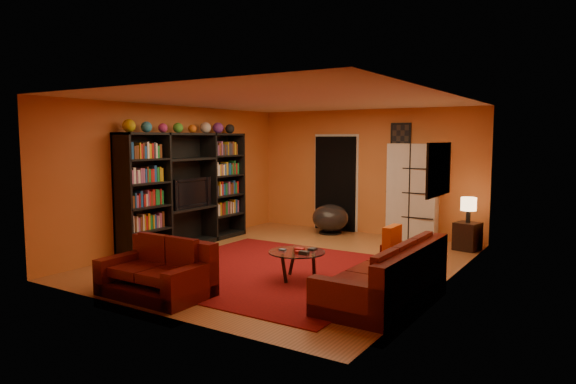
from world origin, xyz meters
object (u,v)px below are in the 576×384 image
Objects in this scene: tv at (189,193)px; storage_cabinet at (413,192)px; sofa at (391,277)px; loveseat at (160,272)px; entertainment_unit at (187,190)px; coffee_table at (297,255)px; side_table at (467,236)px; bowl_chair at (330,218)px; table_lamp at (469,205)px.

storage_cabinet is at bearing -49.89° from tv.
loveseat is (-2.59, -1.38, 0.00)m from sofa.
coffee_table is (2.96, -0.91, -0.69)m from entertainment_unit.
bowl_chair is at bearing 178.06° from side_table.
entertainment_unit reaches higher than storage_cabinet.
storage_cabinet is 4.19× the size of table_lamp.
sofa reaches higher than side_table.
tv is at bearing 166.94° from sofa.
entertainment_unit is 5.13m from table_lamp.
tv is at bearing 36.23° from loveseat.
tv is 1.19× the size of coffee_table.
sofa is 2.81× the size of coffee_table.
entertainment_unit is 4.38m from storage_cabinet.
storage_cabinet is (0.41, 3.71, 0.59)m from coffee_table.
table_lamp is at bearing 64.67° from coffee_table.
entertainment_unit is 4.60m from sofa.
bowl_chair reaches higher than coffee_table.
coffee_table is at bearing -36.77° from loveseat.
coffee_table is at bearing -17.07° from entertainment_unit.
bowl_chair is at bearing 127.93° from sofa.
sofa is at bearing -91.85° from side_table.
entertainment_unit is 5.19m from side_table.
bowl_chair reaches higher than side_table.
tv is 1.91× the size of side_table.
tv reaches higher than loveseat.
coffee_table is (-1.46, 0.13, 0.08)m from sofa.
bowl_chair is at bearing 178.06° from table_lamp.
loveseat is 1.74× the size of coffee_table.
storage_cabinet reaches higher than bowl_chair.
loveseat is 5.48m from storage_cabinet.
entertainment_unit is 1.33× the size of sofa.
coffee_table is (1.13, 1.51, 0.08)m from loveseat.
entertainment_unit reaches higher than tv.
sofa is at bearing -91.85° from table_lamp.
table_lamp is at bearing -1.94° from bowl_chair.
tv reaches higher than bowl_chair.
bowl_chair is at bearing 55.79° from entertainment_unit.
sofa is 1.19× the size of storage_cabinet.
tv is at bearing 8.31° from entertainment_unit.
storage_cabinet is at bearing 161.17° from side_table.
coffee_table is 0.42× the size of storage_cabinet.
storage_cabinet is (-1.05, 3.84, 0.67)m from sofa.
entertainment_unit is 3.93× the size of bowl_chair.
entertainment_unit is at bearing 98.31° from tv.
entertainment_unit is 3.11m from bowl_chair.
loveseat is at bearing -110.26° from storage_cabinet.
sofa is 3.45m from side_table.
tv is 5.08m from table_lamp.
entertainment_unit is 1.58× the size of storage_cabinet.
entertainment_unit is 0.07m from tv.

